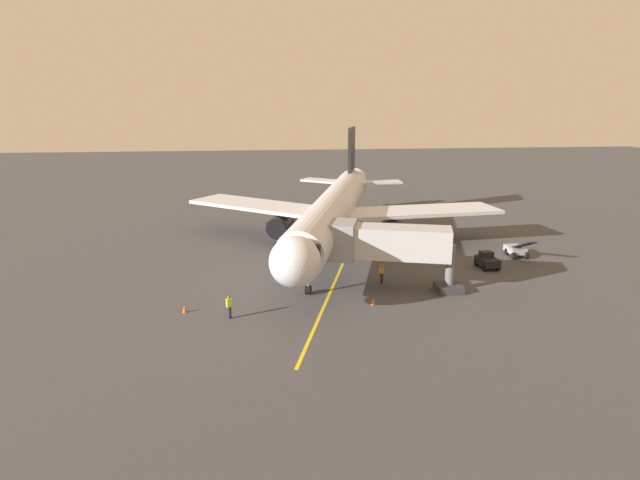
# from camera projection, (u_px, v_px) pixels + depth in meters

# --- Properties ---
(ground_plane) EXTENTS (220.00, 220.00, 0.00)m
(ground_plane) POSITION_uv_depth(u_px,v_px,m) (340.00, 250.00, 55.34)
(ground_plane) COLOR #424244
(apron_lead_in_line) EXTENTS (11.36, 38.49, 0.01)m
(apron_lead_in_line) POSITION_uv_depth(u_px,v_px,m) (342.00, 266.00, 49.95)
(apron_lead_in_line) COLOR yellow
(apron_lead_in_line) RESTS_ON ground
(airplane) EXTENTS (33.43, 39.59, 11.50)m
(airplane) POSITION_uv_depth(u_px,v_px,m) (334.00, 210.00, 54.97)
(airplane) COLOR silver
(airplane) RESTS_ON ground
(jet_bridge) EXTENTS (11.43, 5.68, 5.40)m
(jet_bridge) POSITION_uv_depth(u_px,v_px,m) (379.00, 243.00, 43.40)
(jet_bridge) COLOR #B7B7BC
(jet_bridge) RESTS_ON ground
(ground_crew_marshaller) EXTENTS (0.47, 0.39, 1.71)m
(ground_crew_marshaller) POSITION_uv_depth(u_px,v_px,m) (229.00, 307.00, 37.88)
(ground_crew_marshaller) COLOR #23232D
(ground_crew_marshaller) RESTS_ON ground
(ground_crew_wing_walker) EXTENTS (0.46, 0.46, 1.71)m
(ground_crew_wing_walker) POSITION_uv_depth(u_px,v_px,m) (382.00, 273.00, 45.14)
(ground_crew_wing_walker) COLOR #23232D
(ground_crew_wing_walker) RESTS_ON ground
(belt_loader_near_nose) EXTENTS (1.60, 4.60, 2.32)m
(belt_loader_near_nose) POSITION_uv_depth(u_px,v_px,m) (517.00, 249.00, 52.82)
(belt_loader_near_nose) COLOR #9E9EA3
(belt_loader_near_nose) RESTS_ON ground
(tug_portside) EXTENTS (1.70, 2.40, 1.50)m
(tug_portside) POSITION_uv_depth(u_px,v_px,m) (487.00, 261.00, 49.21)
(tug_portside) COLOR black
(tug_portside) RESTS_ON ground
(safety_cone_nose_left) EXTENTS (0.32, 0.32, 0.55)m
(safety_cone_nose_left) POSITION_uv_depth(u_px,v_px,m) (185.00, 309.00, 39.11)
(safety_cone_nose_left) COLOR #F2590F
(safety_cone_nose_left) RESTS_ON ground
(safety_cone_nose_right) EXTENTS (0.32, 0.32, 0.55)m
(safety_cone_nose_right) POSITION_uv_depth(u_px,v_px,m) (373.00, 301.00, 40.57)
(safety_cone_nose_right) COLOR #F2590F
(safety_cone_nose_right) RESTS_ON ground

